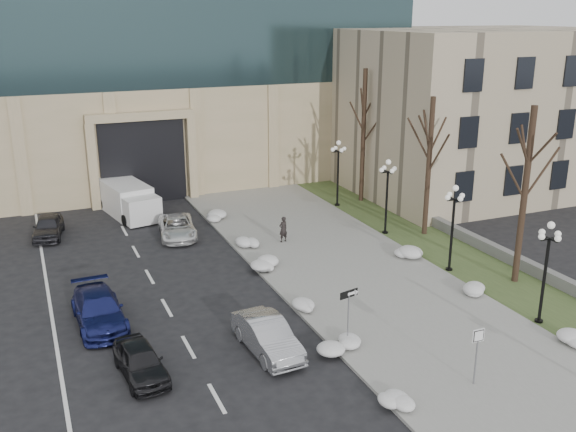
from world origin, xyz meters
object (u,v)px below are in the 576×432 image
at_px(car_b, 267,336).
at_px(lamppost_a, 547,259).
at_px(car_e, 48,226).
at_px(lamppost_c, 387,187).
at_px(lamppost_b, 453,217).
at_px(car_d, 177,227).
at_px(keep_sign, 477,345).
at_px(lamppost_d, 338,164).
at_px(pedestrian, 283,229).
at_px(car_c, 99,310).
at_px(one_way_sign, 352,300).
at_px(box_truck, 127,200).
at_px(car_a, 141,361).

distance_m(car_b, lamppost_a, 12.40).
xyz_separation_m(car_b, car_e, (-7.29, 18.23, -0.02)).
bearing_deg(lamppost_c, lamppost_b, -90.00).
height_order(car_d, keep_sign, keep_sign).
relative_size(keep_sign, lamppost_b, 0.49).
bearing_deg(lamppost_d, car_e, 176.64).
bearing_deg(car_e, pedestrian, -17.84).
height_order(car_d, lamppost_c, lamppost_c).
height_order(car_c, keep_sign, keep_sign).
bearing_deg(keep_sign, lamppost_b, 58.77).
distance_m(car_c, car_d, 11.73).
bearing_deg(car_b, car_c, 135.63).
bearing_deg(car_b, keep_sign, -45.21).
height_order(one_way_sign, lamppost_d, lamppost_d).
bearing_deg(car_b, lamppost_d, 51.27).
relative_size(one_way_sign, lamppost_a, 0.53).
bearing_deg(box_truck, pedestrian, -62.69).
xyz_separation_m(car_c, box_truck, (3.94, 16.03, 0.32)).
bearing_deg(car_c, lamppost_a, -24.71).
bearing_deg(car_c, lamppost_d, 31.89).
bearing_deg(one_way_sign, lamppost_b, 16.94).
distance_m(pedestrian, one_way_sign, 12.69).
distance_m(car_b, lamppost_c, 16.14).
distance_m(car_d, lamppost_a, 21.42).
relative_size(one_way_sign, lamppost_b, 0.53).
bearing_deg(car_a, lamppost_b, 7.65).
relative_size(box_truck, keep_sign, 2.97).
distance_m(car_c, one_way_sign, 11.13).
distance_m(car_d, pedestrian, 6.62).
distance_m(car_c, lamppost_b, 18.07).
relative_size(pedestrian, one_way_sign, 0.62).
distance_m(car_b, lamppost_d, 20.99).
relative_size(box_truck, one_way_sign, 2.75).
xyz_separation_m(car_b, lamppost_b, (11.93, 4.11, 2.37)).
height_order(car_b, one_way_sign, one_way_sign).
bearing_deg(car_b, box_truck, 91.60).
height_order(keep_sign, lamppost_d, lamppost_d).
height_order(lamppost_b, lamppost_c, same).
bearing_deg(car_d, car_a, -100.18).
distance_m(box_truck, lamppost_d, 14.65).
bearing_deg(box_truck, keep_sign, -83.79).
relative_size(car_c, box_truck, 0.70).
relative_size(car_b, car_d, 0.94).
bearing_deg(lamppost_d, car_d, -171.00).
bearing_deg(keep_sign, box_truck, 107.60).
bearing_deg(car_a, car_d, 66.09).
relative_size(car_c, one_way_sign, 1.92).
relative_size(car_e, box_truck, 0.57).
distance_m(car_c, lamppost_d, 21.68).
height_order(box_truck, lamppost_c, lamppost_c).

